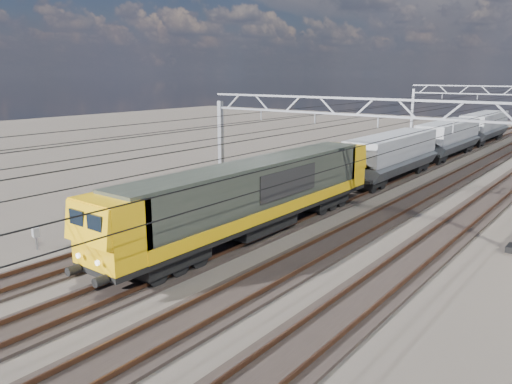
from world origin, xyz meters
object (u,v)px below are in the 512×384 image
Objects in this scene: catenary_gantry_mid at (344,153)px; hopper_wagon_mid at (448,136)px; catenary_gantry_far at (494,114)px; trackside_cabinet at (36,233)px; hopper_wagon_lead at (392,153)px; hopper_wagon_third at (484,125)px; locomotive at (257,193)px.

hopper_wagon_mid is at bearing 94.36° from catenary_gantry_mid.
catenary_gantry_mid is at bearing -85.64° from hopper_wagon_mid.
trackside_cabinet is (-9.15, -49.98, -3.04)m from catenary_gantry_far.
hopper_wagon_lead reaches higher than trackside_cabinet.
hopper_wagon_lead is at bearing 99.43° from catenary_gantry_mid.
catenary_gantry_mid is at bearing -87.17° from hopper_wagon_third.
hopper_wagon_mid is (-2.00, 26.25, -1.67)m from catenary_gantry_mid.
hopper_wagon_mid is at bearing 90.00° from hopper_wagon_lead.
catenary_gantry_far reaches higher than hopper_wagon_third.
catenary_gantry_mid is 12.33m from hopper_wagon_lead.
catenary_gantry_mid is 6.20m from locomotive.
hopper_wagon_mid is (-2.00, -9.75, -1.67)m from catenary_gantry_far.
hopper_wagon_lead is at bearing -90.00° from hopper_wagon_third.
hopper_wagon_lead and hopper_wagon_third have the same top height.
catenary_gantry_far is 41.73m from locomotive.
catenary_gantry_far is 10.10m from hopper_wagon_mid.
hopper_wagon_mid is (0.00, 14.20, 0.00)m from hopper_wagon_lead.
hopper_wagon_lead is at bearing -94.77° from catenary_gantry_far.
trackside_cabinet is (-7.15, -54.43, -1.37)m from hopper_wagon_third.
locomotive reaches higher than hopper_wagon_lead.
hopper_wagon_third is at bearing 95.34° from trackside_cabinet.
catenary_gantry_far reaches higher than locomotive.
hopper_wagon_third is (0.00, 28.40, 0.00)m from hopper_wagon_lead.
catenary_gantry_mid is 1.53× the size of hopper_wagon_mid.
locomotive reaches higher than hopper_wagon_mid.
catenary_gantry_mid is 17.35× the size of trackside_cabinet.
catenary_gantry_far is at bearing 78.41° from hopper_wagon_mid.
locomotive is 11.08m from trackside_cabinet.
hopper_wagon_third reaches higher than trackside_cabinet.
catenary_gantry_far is at bearing 92.45° from trackside_cabinet.
catenary_gantry_far is 0.94× the size of locomotive.
trackside_cabinet is (-7.15, -8.34, -1.46)m from locomotive.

